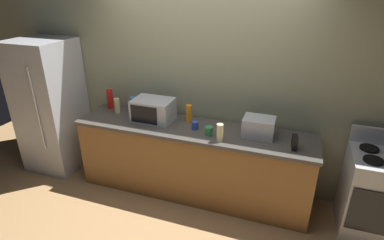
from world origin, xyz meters
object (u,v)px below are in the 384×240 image
at_px(bottle_hand_soap, 220,133).
at_px(microwave, 153,110).
at_px(cordless_phone, 295,143).
at_px(mug_green, 209,131).
at_px(toaster_oven, 259,127).
at_px(bottle_dish_soap, 189,113).
at_px(bottle_hot_sauce, 110,99).
at_px(mug_blue, 195,125).
at_px(bottle_spray_cleaner, 134,105).
at_px(stove_range, 375,194).
at_px(bottle_vinegar, 117,106).
at_px(refrigerator, 51,106).

bearing_deg(bottle_hand_soap, microwave, 163.97).
distance_m(cordless_phone, mug_green, 0.91).
height_order(toaster_oven, cordless_phone, toaster_oven).
height_order(toaster_oven, bottle_dish_soap, bottle_dish_soap).
bearing_deg(bottle_hot_sauce, mug_blue, -10.47).
bearing_deg(bottle_spray_cleaner, bottle_dish_soap, -3.99).
xyz_separation_m(bottle_spray_cleaner, mug_green, (1.12, -0.32, -0.05)).
distance_m(cordless_phone, bottle_hot_sauce, 2.41).
distance_m(microwave, bottle_spray_cleaner, 0.40).
distance_m(microwave, mug_blue, 0.57).
bearing_deg(stove_range, bottle_spray_cleaner, 175.84).
xyz_separation_m(toaster_oven, bottle_vinegar, (-1.81, 0.04, -0.01)).
xyz_separation_m(microwave, bottle_spray_cleaner, (-0.36, 0.16, -0.04)).
distance_m(bottle_vinegar, mug_green, 1.31).
height_order(bottle_dish_soap, mug_green, bottle_dish_soap).
xyz_separation_m(cordless_phone, bottle_hot_sauce, (-2.38, 0.35, 0.05)).
xyz_separation_m(stove_range, microwave, (-2.52, 0.05, 0.57)).
xyz_separation_m(refrigerator, microwave, (1.53, 0.05, 0.13)).
bearing_deg(refrigerator, bottle_hot_sauce, 15.22).
height_order(bottle_vinegar, bottle_hand_soap, bottle_hand_soap).
distance_m(bottle_hand_soap, mug_blue, 0.40).
bearing_deg(refrigerator, toaster_oven, 1.23).
bearing_deg(microwave, stove_range, -1.09).
bearing_deg(refrigerator, stove_range, 0.00).
distance_m(toaster_oven, mug_blue, 0.72).
height_order(cordless_phone, mug_blue, cordless_phone).
bearing_deg(bottle_dish_soap, bottle_hot_sauce, 176.69).
distance_m(microwave, cordless_phone, 1.67).
height_order(stove_range, bottle_hot_sauce, bottle_hot_sauce).
xyz_separation_m(mug_green, mug_blue, (-0.19, 0.09, -0.00)).
relative_size(microwave, bottle_dish_soap, 2.25).
relative_size(bottle_vinegar, mug_blue, 2.14).
bearing_deg(mug_blue, toaster_oven, 6.10).
relative_size(bottle_hand_soap, mug_green, 2.00).
distance_m(bottle_vinegar, mug_blue, 1.11).
bearing_deg(toaster_oven, cordless_phone, -25.50).
xyz_separation_m(toaster_oven, bottle_hot_sauce, (-1.99, 0.16, 0.02)).
bearing_deg(refrigerator, mug_green, -2.76).
height_order(toaster_oven, mug_green, toaster_oven).
xyz_separation_m(bottle_spray_cleaner, mug_blue, (0.92, -0.23, -0.05)).
bearing_deg(toaster_oven, refrigerator, -178.77).
bearing_deg(bottle_spray_cleaner, refrigerator, -169.85).
height_order(bottle_vinegar, bottle_hot_sauce, bottle_hot_sauce).
xyz_separation_m(bottle_hot_sauce, mug_blue, (1.28, -0.24, -0.08)).
bearing_deg(mug_green, mug_blue, 154.10).
distance_m(bottle_hot_sauce, mug_blue, 1.31).
bearing_deg(refrigerator, microwave, 1.80).
xyz_separation_m(stove_range, cordless_phone, (-0.86, -0.12, 0.51)).
bearing_deg(bottle_vinegar, refrigerator, -174.21).
relative_size(microwave, bottle_spray_cleaner, 2.42).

